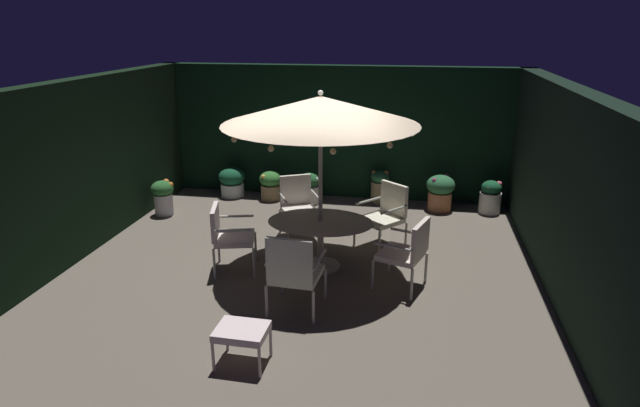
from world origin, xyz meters
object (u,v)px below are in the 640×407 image
potted_plant_back_center (490,197)px  patio_chair_north (386,212)px  potted_plant_left_near (232,181)px  potted_plant_back_left (380,186)px  ottoman_footrest (242,333)px  patio_chair_south (408,249)px  potted_plant_right_far (440,191)px  patio_chair_southeast (294,270)px  patio_chair_east (228,233)px  patio_chair_northeast (298,203)px  patio_umbrella (320,111)px  potted_plant_back_right (309,188)px  potted_plant_front_corner (163,196)px  patio_dining_table (320,231)px  potted_plant_left_far (271,184)px

potted_plant_back_center → patio_chair_north: bearing=-134.8°
potted_plant_left_near → potted_plant_back_center: bearing=-1.5°
patio_chair_north → potted_plant_back_left: patio_chair_north is taller
patio_chair_north → ottoman_footrest: size_ratio=1.86×
patio_chair_north → patio_chair_south: (0.37, -1.39, 0.01)m
potted_plant_back_left → potted_plant_right_far: (1.13, -0.25, 0.03)m
patio_chair_south → patio_chair_southeast: bearing=-145.7°
patio_chair_south → potted_plant_right_far: 3.25m
patio_chair_east → potted_plant_left_near: (-1.07, 3.24, -0.26)m
patio_chair_northeast → patio_chair_southeast: 2.51m
patio_umbrella → potted_plant_back_right: (-0.72, 2.77, -1.93)m
potted_plant_front_corner → potted_plant_back_center: (5.81, 1.13, -0.05)m
patio_chair_northeast → potted_plant_right_far: 2.85m
patio_umbrella → potted_plant_back_center: bearing=46.5°
patio_chair_south → potted_plant_back_left: size_ratio=1.49×
ottoman_footrest → potted_plant_right_far: 5.58m
patio_chair_southeast → potted_plant_back_center: 4.91m
potted_plant_back_left → potted_plant_right_far: bearing=-12.6°
patio_chair_southeast → potted_plant_right_far: bearing=66.0°
potted_plant_front_corner → potted_plant_right_far: bearing=13.0°
patio_umbrella → potted_plant_front_corner: 4.04m
patio_dining_table → patio_chair_east: patio_chair_east is taller
potted_plant_left_far → potted_plant_front_corner: bearing=-144.4°
patio_dining_table → potted_plant_back_left: patio_dining_table is taller
patio_chair_north → patio_chair_southeast: patio_chair_southeast is taller
patio_dining_table → patio_chair_northeast: (-0.58, 1.16, -0.01)m
patio_chair_southeast → potted_plant_right_far: 4.49m
patio_chair_southeast → potted_plant_left_near: 4.78m
potted_plant_left_far → patio_dining_table: bearing=-62.3°
patio_umbrella → potted_plant_back_left: 3.64m
patio_chair_northeast → potted_plant_back_right: (-0.14, 1.62, -0.26)m
patio_umbrella → patio_chair_northeast: (-0.58, 1.16, -1.68)m
patio_chair_southeast → potted_plant_front_corner: patio_chair_southeast is taller
patio_dining_table → patio_chair_southeast: 1.30m
potted_plant_front_corner → potted_plant_back_right: bearing=24.6°
patio_chair_northeast → potted_plant_right_far: size_ratio=1.46×
patio_chair_north → potted_plant_front_corner: (-4.02, 0.67, -0.19)m
patio_umbrella → patio_chair_northeast: patio_umbrella is taller
ottoman_footrest → potted_plant_front_corner: 4.90m
patio_dining_table → potted_plant_right_far: bearing=58.0°
patio_umbrella → potted_plant_right_far: bearing=58.0°
patio_dining_table → potted_plant_left_near: bearing=128.5°
potted_plant_back_right → potted_plant_left_far: size_ratio=1.03×
potted_plant_back_left → patio_chair_northeast: bearing=-122.2°
potted_plant_front_corner → potted_plant_back_left: 4.04m
potted_plant_back_center → potted_plant_right_far: bearing=179.4°
patio_chair_south → potted_plant_right_far: bearing=80.7°
patio_umbrella → potted_plant_back_right: 3.46m
potted_plant_back_center → potted_plant_back_left: 2.04m
patio_chair_northeast → patio_chair_southeast: size_ratio=0.94×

